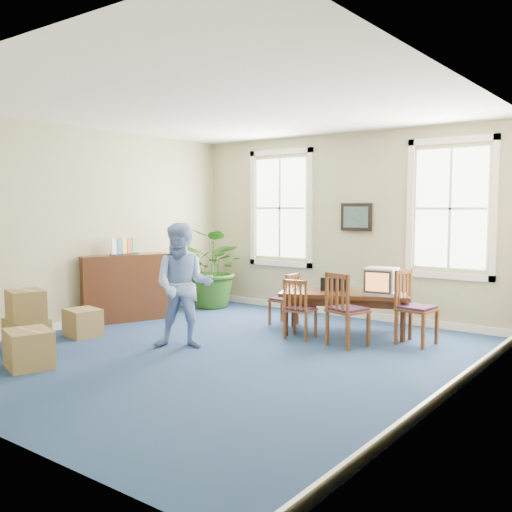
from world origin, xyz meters
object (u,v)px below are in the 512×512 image
Objects in this scene: credenza at (124,287)px; potted_plant at (215,268)px; conference_table at (345,313)px; crt_tv at (381,281)px; man at (183,286)px; cardboard_boxes at (43,319)px; chair_near_left at (300,308)px.

potted_plant is (0.37, 1.89, 0.18)m from credenza.
conference_table is 1.30× the size of credenza.
man is at bearing -140.55° from crt_tv.
potted_plant is (-1.73, 2.63, -0.10)m from man.
crt_tv is 0.32× the size of credenza.
cardboard_boxes is (0.37, -3.91, -0.33)m from potted_plant.
crt_tv is at bearing -18.53° from conference_table.
man is at bearing 48.88° from chair_near_left.
potted_plant reaches higher than crt_tv.
man is 2.25m from credenza.
credenza is at bearing 125.52° from man.
credenza is 1.94m from potted_plant.
credenza is at bearing 110.23° from cardboard_boxes.
conference_table is at bearing 51.08° from cardboard_boxes.
crt_tv is 3.69m from potted_plant.
man is at bearing 2.96° from credenza.
conference_table is at bearing 21.75° from man.
conference_table is 2.16× the size of chair_near_left.
crt_tv reaches higher than cardboard_boxes.
chair_near_left is at bearing -143.90° from conference_table.
chair_near_left is 0.58× the size of cardboard_boxes.
crt_tv reaches higher than chair_near_left.
crt_tv is 0.31× the size of cardboard_boxes.
conference_table is at bearing 43.61° from credenza.
credenza is at bearing 5.78° from chair_near_left.
man is at bearing 43.22° from cardboard_boxes.
man reaches higher than credenza.
potted_plant is 3.94m from cardboard_boxes.
man is 1.17× the size of credenza.
potted_plant is 1.00× the size of cardboard_boxes.
chair_near_left reaches higher than cardboard_boxes.
credenza reaches higher than crt_tv.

